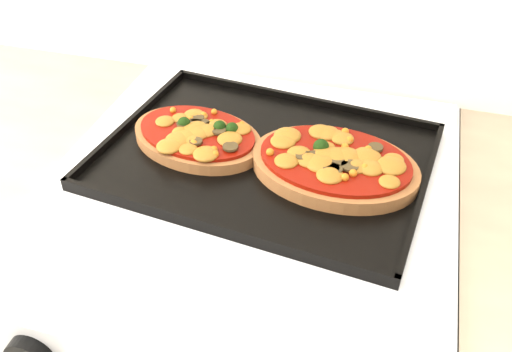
% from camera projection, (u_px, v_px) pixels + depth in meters
% --- Properties ---
extents(baking_tray, '(0.52, 0.41, 0.02)m').
position_uv_depth(baking_tray, '(265.00, 155.00, 0.87)').
color(baking_tray, black).
rests_on(baking_tray, stove).
extents(pizza_left, '(0.24, 0.19, 0.03)m').
position_uv_depth(pizza_left, '(197.00, 135.00, 0.88)').
color(pizza_left, '#985E34').
rests_on(pizza_left, baking_tray).
extents(pizza_right, '(0.26, 0.20, 0.04)m').
position_uv_depth(pizza_right, '(335.00, 163.00, 0.82)').
color(pizza_right, '#985E34').
rests_on(pizza_right, baking_tray).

